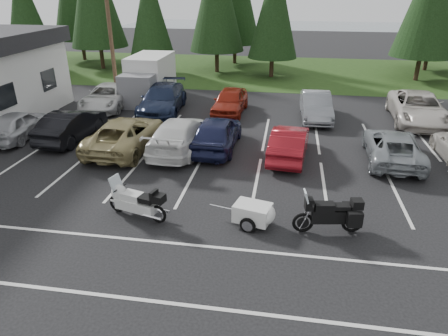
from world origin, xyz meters
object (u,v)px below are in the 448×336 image
car_near_2 (126,134)px  cargo_trailer (252,215)px  car_near_3 (181,134)px  car_near_4 (217,133)px  box_truck (147,79)px  car_far_4 (418,108)px  car_far_3 (316,106)px  utility_pole (110,29)px  car_near_0 (18,125)px  car_near_6 (393,147)px  car_near_1 (72,125)px  car_far_1 (162,99)px  touring_motorcycle (136,199)px  car_far_0 (108,97)px  car_near_5 (289,143)px  adventure_motorcycle (329,211)px  car_far_2 (230,101)px

car_near_2 → cargo_trailer: size_ratio=3.22×
car_near_3 → car_near_4: size_ratio=1.12×
box_truck → car_far_4: (16.99, -2.10, -0.62)m
car_far_3 → cargo_trailer: (-2.59, -12.14, -0.38)m
car_near_3 → car_far_3: car_near_3 is taller
utility_pole → car_far_4: (18.99, -1.60, -3.87)m
car_near_0 → car_near_6: car_near_0 is taller
car_near_1 → car_far_4: (18.29, 5.84, 0.07)m
car_near_3 → car_far_1: (-2.70, 5.81, 0.06)m
car_near_1 → touring_motorcycle: car_near_1 is taller
car_near_3 → car_far_0: bearing=-40.8°
box_truck → car_near_5: 13.00m
car_near_5 → car_near_6: car_near_5 is taller
car_near_1 → car_far_3: car_far_3 is taller
car_near_1 → car_far_3: size_ratio=0.99×
car_far_1 → adventure_motorcycle: bearing=-57.5°
car_near_6 → car_far_4: bearing=-109.6°
car_near_3 → car_near_5: (5.15, -0.13, -0.06)m
adventure_motorcycle → car_near_6: bearing=53.4°
car_near_5 → car_far_4: 9.72m
car_near_1 → car_far_0: bearing=-81.0°
car_near_5 → car_far_2: 7.47m
box_truck → car_near_5: (9.74, -8.57, -0.73)m
car_near_6 → car_far_3: (-3.14, 5.79, 0.09)m
car_far_2 → car_far_1: bearing=-169.8°
car_near_4 → touring_motorcycle: 6.84m
box_truck → touring_motorcycle: size_ratio=2.18×
car_far_2 → car_far_4: size_ratio=0.75×
utility_pole → adventure_motorcycle: (13.06, -14.08, -3.93)m
car_near_0 → cargo_trailer: 14.25m
car_far_2 → cargo_trailer: car_far_2 is taller
car_near_3 → car_far_0: car_near_3 is taller
utility_pole → car_near_0: 8.94m
car_near_5 → touring_motorcycle: car_near_5 is taller
car_near_4 → car_far_0: bearing=-34.1°
box_truck → car_near_4: box_truck is taller
car_near_2 → car_far_3: (9.28, 6.34, 0.01)m
car_far_3 → touring_motorcycle: car_far_3 is taller
adventure_motorcycle → car_far_1: bearing=118.3°
car_far_2 → car_far_3: bearing=-1.2°
car_near_0 → car_near_1: car_near_1 is taller
car_near_0 → touring_motorcycle: 10.92m
car_far_0 → car_near_5: bearing=-33.1°
car_far_0 → car_far_3: 13.13m
car_far_3 → car_far_1: bearing=179.0°
utility_pole → car_near_5: utility_pole is taller
car_far_4 → car_far_1: bearing=-174.1°
car_far_1 → adventure_motorcycle: 15.06m
box_truck → adventure_motorcycle: 18.32m
car_far_0 → cargo_trailer: bearing=-54.0°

